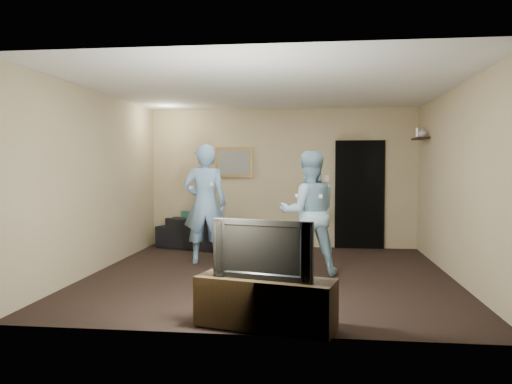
# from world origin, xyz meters

# --- Properties ---
(ground) EXTENTS (5.00, 5.00, 0.00)m
(ground) POSITION_xyz_m (0.00, 0.00, 0.00)
(ground) COLOR black
(ground) RESTS_ON ground
(ceiling) EXTENTS (5.00, 5.00, 0.04)m
(ceiling) POSITION_xyz_m (0.00, 0.00, 2.60)
(ceiling) COLOR silver
(ceiling) RESTS_ON wall_back
(wall_back) EXTENTS (5.00, 0.04, 2.60)m
(wall_back) POSITION_xyz_m (0.00, 2.50, 1.30)
(wall_back) COLOR tan
(wall_back) RESTS_ON ground
(wall_front) EXTENTS (5.00, 0.04, 2.60)m
(wall_front) POSITION_xyz_m (0.00, -2.50, 1.30)
(wall_front) COLOR tan
(wall_front) RESTS_ON ground
(wall_left) EXTENTS (0.04, 5.00, 2.60)m
(wall_left) POSITION_xyz_m (-2.50, 0.00, 1.30)
(wall_left) COLOR tan
(wall_left) RESTS_ON ground
(wall_right) EXTENTS (0.04, 5.00, 2.60)m
(wall_right) POSITION_xyz_m (2.50, 0.00, 1.30)
(wall_right) COLOR tan
(wall_right) RESTS_ON ground
(sofa) EXTENTS (2.14, 1.38, 0.58)m
(sofa) POSITION_xyz_m (-1.26, 2.08, 0.29)
(sofa) COLOR black
(sofa) RESTS_ON ground
(throw_pillow) EXTENTS (0.45, 0.29, 0.43)m
(throw_pillow) POSITION_xyz_m (-1.62, 2.08, 0.48)
(throw_pillow) COLOR #1A5048
(throw_pillow) RESTS_ON sofa
(painting_frame) EXTENTS (0.72, 0.05, 0.57)m
(painting_frame) POSITION_xyz_m (-0.90, 2.48, 1.60)
(painting_frame) COLOR olive
(painting_frame) RESTS_ON wall_back
(painting_canvas) EXTENTS (0.62, 0.01, 0.47)m
(painting_canvas) POSITION_xyz_m (-0.90, 2.45, 1.60)
(painting_canvas) COLOR slate
(painting_canvas) RESTS_ON painting_frame
(doorway) EXTENTS (0.90, 0.06, 2.00)m
(doorway) POSITION_xyz_m (1.45, 2.47, 1.00)
(doorway) COLOR black
(doorway) RESTS_ON ground
(light_switch) EXTENTS (0.08, 0.02, 0.12)m
(light_switch) POSITION_xyz_m (0.85, 2.48, 1.30)
(light_switch) COLOR silver
(light_switch) RESTS_ON wall_back
(wall_shelf) EXTENTS (0.20, 0.60, 0.03)m
(wall_shelf) POSITION_xyz_m (2.39, 1.80, 1.99)
(wall_shelf) COLOR black
(wall_shelf) RESTS_ON wall_right
(shelf_vase) EXTENTS (0.18, 0.18, 0.16)m
(shelf_vase) POSITION_xyz_m (2.39, 1.66, 2.09)
(shelf_vase) COLOR #AFAFB4
(shelf_vase) RESTS_ON wall_shelf
(shelf_figurine) EXTENTS (0.06, 0.06, 0.18)m
(shelf_figurine) POSITION_xyz_m (2.39, 2.06, 2.09)
(shelf_figurine) COLOR white
(shelf_figurine) RESTS_ON wall_shelf
(tv_console) EXTENTS (1.37, 0.72, 0.47)m
(tv_console) POSITION_xyz_m (0.17, -2.30, 0.25)
(tv_console) COLOR black
(tv_console) RESTS_ON ground
(television) EXTENTS (0.97, 0.36, 0.55)m
(television) POSITION_xyz_m (0.17, -2.30, 0.76)
(television) COLOR black
(television) RESTS_ON tv_console
(wii_player_left) EXTENTS (0.75, 0.57, 1.87)m
(wii_player_left) POSITION_xyz_m (-1.09, 0.77, 0.93)
(wii_player_left) COLOR #7EABDB
(wii_player_left) RESTS_ON ground
(wii_player_right) EXTENTS (0.96, 0.81, 1.74)m
(wii_player_right) POSITION_xyz_m (0.54, 0.12, 0.87)
(wii_player_right) COLOR #90BAD1
(wii_player_right) RESTS_ON ground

